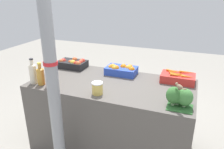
# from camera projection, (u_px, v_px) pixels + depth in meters

# --- Properties ---
(ground_plane) EXTENTS (10.00, 10.00, 0.00)m
(ground_plane) POSITION_uv_depth(u_px,v_px,m) (112.00, 145.00, 2.76)
(ground_plane) COLOR gray
(market_table) EXTENTS (1.80, 0.89, 0.86)m
(market_table) POSITION_uv_depth(u_px,v_px,m) (112.00, 116.00, 2.60)
(market_table) COLOR #56514C
(market_table) RESTS_ON ground_plane
(support_pole) EXTENTS (0.12, 0.12, 2.29)m
(support_pole) POSITION_uv_depth(u_px,v_px,m) (52.00, 76.00, 1.86)
(support_pole) COLOR gray
(support_pole) RESTS_ON ground_plane
(apple_crate) EXTENTS (0.37, 0.24, 0.13)m
(apple_crate) POSITION_uv_depth(u_px,v_px,m) (73.00, 64.00, 2.90)
(apple_crate) COLOR black
(apple_crate) RESTS_ON market_table
(orange_crate) EXTENTS (0.37, 0.24, 0.13)m
(orange_crate) POSITION_uv_depth(u_px,v_px,m) (121.00, 70.00, 2.67)
(orange_crate) COLOR #2847B7
(orange_crate) RESTS_ON market_table
(carrot_crate) EXTENTS (0.37, 0.24, 0.12)m
(carrot_crate) POSITION_uv_depth(u_px,v_px,m) (178.00, 78.00, 2.45)
(carrot_crate) COLOR red
(carrot_crate) RESTS_ON market_table
(broccoli_pile) EXTENTS (0.24, 0.21, 0.18)m
(broccoli_pile) POSITION_uv_depth(u_px,v_px,m) (179.00, 97.00, 1.93)
(broccoli_pile) COLOR #2D602D
(broccoli_pile) RESTS_ON market_table
(juice_bottle_cloudy) EXTENTS (0.08, 0.08, 0.29)m
(juice_bottle_cloudy) POSITION_uv_depth(u_px,v_px,m) (33.00, 73.00, 2.40)
(juice_bottle_cloudy) COLOR beige
(juice_bottle_cloudy) RESTS_ON market_table
(juice_bottle_amber) EXTENTS (0.08, 0.08, 0.25)m
(juice_bottle_amber) POSITION_uv_depth(u_px,v_px,m) (41.00, 75.00, 2.37)
(juice_bottle_amber) COLOR gold
(juice_bottle_amber) RESTS_ON market_table
(juice_bottle_ruby) EXTENTS (0.06, 0.06, 0.29)m
(juice_bottle_ruby) POSITION_uv_depth(u_px,v_px,m) (49.00, 75.00, 2.33)
(juice_bottle_ruby) COLOR #B2333D
(juice_bottle_ruby) RESTS_ON market_table
(pickle_jar) EXTENTS (0.11, 0.11, 0.12)m
(pickle_jar) POSITION_uv_depth(u_px,v_px,m) (97.00, 88.00, 2.16)
(pickle_jar) COLOR #DBBC56
(pickle_jar) RESTS_ON market_table
(sparrow_bird) EXTENTS (0.10, 0.11, 0.05)m
(sparrow_bird) POSITION_uv_depth(u_px,v_px,m) (179.00, 87.00, 1.85)
(sparrow_bird) COLOR #4C3D2D
(sparrow_bird) RESTS_ON broccoli_pile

